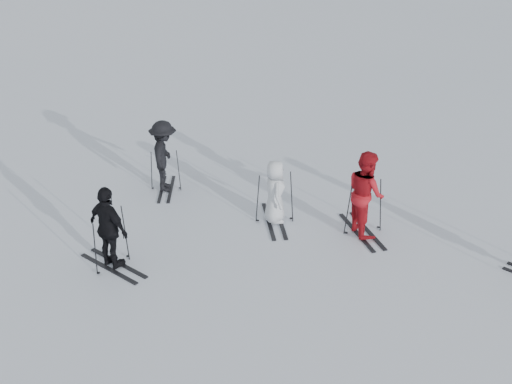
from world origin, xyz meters
The scene contains 9 objects.
ground centered at (0.00, 0.00, 0.00)m, with size 120.00×120.00×0.00m, color silver.
skier_red centered at (1.90, -0.52, 0.99)m, with size 0.96×0.75×1.98m, color #AE131C.
skier_grey centered at (0.60, 1.07, 0.76)m, with size 0.75×0.49×1.53m, color silver.
skier_uphill_left centered at (-3.27, 1.64, 0.91)m, with size 1.07×0.45×1.82m, color black.
skier_uphill_far centered at (-0.62, 4.02, 0.92)m, with size 1.19×0.69×1.85m, color black.
skis_red centered at (1.90, -0.52, 0.66)m, with size 0.96×1.81×1.32m, color black, non-canonical shape.
skis_grey centered at (0.60, 1.07, 0.65)m, with size 0.94×1.78×1.30m, color black, non-canonical shape.
skis_uphill_left centered at (-3.27, 1.64, 0.65)m, with size 0.94×1.78×1.30m, color black, non-canonical shape.
skis_uphill_far centered at (-0.62, 4.02, 0.56)m, with size 0.82×1.54×1.13m, color black, non-canonical shape.
Camera 1 is at (-7.62, -9.10, 7.66)m, focal length 45.00 mm.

